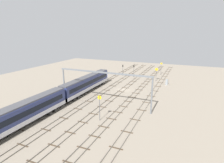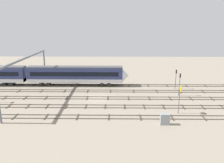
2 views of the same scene
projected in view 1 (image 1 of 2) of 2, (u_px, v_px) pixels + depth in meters
name	position (u px, v px, depth m)	size (l,w,h in m)	color
ground_plane	(123.00, 90.00, 59.90)	(113.59, 113.59, 0.00)	gray
track_near_foreground	(153.00, 93.00, 56.17)	(97.59, 2.40, 0.16)	#59544C
track_second_near	(138.00, 91.00, 58.03)	(97.59, 2.40, 0.16)	#59544C
track_middle	(123.00, 90.00, 59.88)	(97.59, 2.40, 0.16)	#59544C
track_second_far	(110.00, 88.00, 61.73)	(97.59, 2.40, 0.16)	#59544C
track_with_train	(97.00, 86.00, 63.58)	(97.59, 2.40, 0.16)	#59544C
train	(63.00, 95.00, 46.80)	(50.40, 3.24, 4.80)	navy
overhead_gantry	(103.00, 79.00, 45.01)	(0.40, 24.51, 8.83)	slate
speed_sign_near_foreground	(161.00, 67.00, 79.74)	(0.14, 0.87, 5.44)	#4C4C51
speed_sign_mid_trackside	(100.00, 105.00, 38.21)	(0.14, 0.87, 5.57)	#4C4C51
speed_sign_far_trackside	(156.00, 72.00, 69.43)	(0.14, 1.10, 5.15)	#4C4C51
signal_light_trackside_approach	(134.00, 69.00, 75.64)	(0.31, 0.32, 5.04)	#4C4C51
signal_light_trackside_departure	(123.00, 69.00, 78.06)	(0.31, 0.32, 4.78)	#4C4C51
relay_cabinet	(167.00, 82.00, 65.37)	(1.53, 0.75, 1.82)	gray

